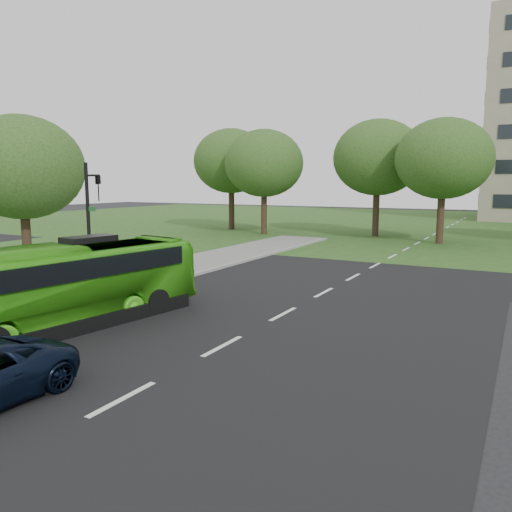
# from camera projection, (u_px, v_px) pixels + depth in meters

# --- Properties ---
(ground) EXTENTS (160.00, 160.00, 0.00)m
(ground) POSITION_uv_depth(u_px,v_px,m) (256.00, 329.00, 15.95)
(ground) COLOR black
(ground) RESTS_ON ground
(street_surfaces) EXTENTS (120.00, 120.00, 0.15)m
(street_surfaces) POSITION_uv_depth(u_px,v_px,m) (403.00, 247.00, 35.88)
(street_surfaces) COLOR black
(street_surfaces) RESTS_ON ground
(tree_park_a) EXTENTS (7.03, 7.03, 9.35)m
(tree_park_a) POSITION_uv_depth(u_px,v_px,m) (264.00, 163.00, 44.37)
(tree_park_a) COLOR black
(tree_park_a) RESTS_ON ground
(tree_park_b) EXTENTS (7.67, 7.67, 10.05)m
(tree_park_b) POSITION_uv_depth(u_px,v_px,m) (378.00, 158.00, 42.91)
(tree_park_b) COLOR black
(tree_park_b) RESTS_ON ground
(tree_park_c) EXTENTS (7.12, 7.12, 9.46)m
(tree_park_c) POSITION_uv_depth(u_px,v_px,m) (444.00, 159.00, 37.35)
(tree_park_c) COLOR black
(tree_park_c) RESTS_ON ground
(tree_park_f) EXTENTS (7.43, 7.43, 9.93)m
(tree_park_f) POSITION_uv_depth(u_px,v_px,m) (231.00, 161.00, 49.16)
(tree_park_f) COLOR black
(tree_park_f) RESTS_ON ground
(tree_side_near) EXTENTS (5.95, 5.95, 7.91)m
(tree_side_near) POSITION_uv_depth(u_px,v_px,m) (22.00, 168.00, 24.33)
(tree_side_near) COLOR black
(tree_side_near) RESTS_ON ground
(bus) EXTENTS (3.66, 9.89, 2.69)m
(bus) POSITION_uv_depth(u_px,v_px,m) (65.00, 286.00, 16.00)
(bus) COLOR #45B91C
(bus) RESTS_ON ground
(traffic_light) EXTENTS (0.88, 0.24, 5.50)m
(traffic_light) POSITION_uv_depth(u_px,v_px,m) (91.00, 216.00, 21.55)
(traffic_light) COLOR black
(traffic_light) RESTS_ON ground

